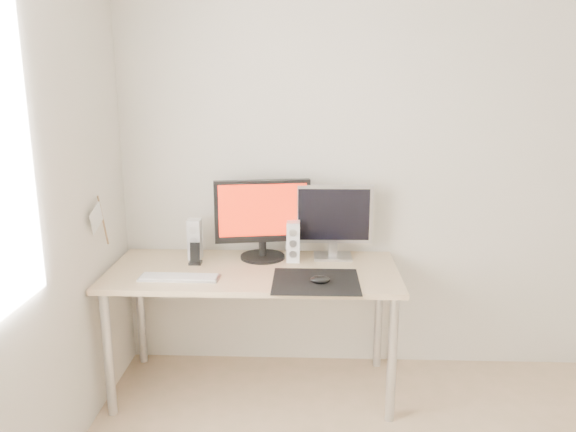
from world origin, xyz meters
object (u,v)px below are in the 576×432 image
object	(u,v)px
mouse	(320,280)
second_monitor	(333,218)
speaker_left	(195,239)
phone_dock	(195,258)
main_monitor	(262,216)
desk	(253,282)
speaker_right	(293,242)
keyboard	(179,277)

from	to	relation	value
mouse	second_monitor	xyz separation A→B (m)	(0.08, 0.43, 0.22)
speaker_left	phone_dock	world-z (taller)	speaker_left
mouse	main_monitor	xyz separation A→B (m)	(-0.33, 0.40, 0.23)
desk	speaker_left	distance (m)	0.44
main_monitor	speaker_right	world-z (taller)	main_monitor
keyboard	mouse	bearing A→B (deg)	-3.68
mouse	second_monitor	distance (m)	0.49
phone_dock	keyboard	bearing A→B (deg)	-98.81
desk	speaker_left	xyz separation A→B (m)	(-0.36, 0.18, 0.20)
main_monitor	speaker_right	bearing A→B (deg)	-12.69
main_monitor	speaker_right	size ratio (longest dim) A/B	2.34
keyboard	phone_dock	bearing A→B (deg)	81.19
speaker_left	phone_dock	distance (m)	0.13
mouse	main_monitor	world-z (taller)	main_monitor
keyboard	speaker_right	bearing A→B (deg)	28.21
desk	speaker_right	size ratio (longest dim) A/B	6.82
mouse	phone_dock	bearing A→B (deg)	157.56
speaker_left	keyboard	distance (m)	0.36
main_monitor	second_monitor	size ratio (longest dim) A/B	1.22
main_monitor	speaker_left	world-z (taller)	main_monitor
speaker_right	speaker_left	bearing A→B (deg)	177.13
mouse	keyboard	size ratio (longest dim) A/B	0.25
second_monitor	speaker_left	size ratio (longest dim) A/B	1.92
keyboard	second_monitor	bearing A→B (deg)	25.20
mouse	keyboard	world-z (taller)	mouse
speaker_left	speaker_right	bearing A→B (deg)	-2.87
main_monitor	speaker_right	distance (m)	0.23
speaker_right	phone_dock	world-z (taller)	speaker_right
speaker_right	phone_dock	bearing A→B (deg)	-172.28
mouse	phone_dock	distance (m)	0.76
speaker_left	speaker_right	distance (m)	0.57
desk	second_monitor	xyz separation A→B (m)	(0.45, 0.22, 0.32)
speaker_right	mouse	bearing A→B (deg)	-67.96
speaker_left	keyboard	world-z (taller)	speaker_left
keyboard	speaker_left	bearing A→B (deg)	87.08
mouse	phone_dock	xyz separation A→B (m)	(-0.70, 0.29, 0.02)
main_monitor	speaker_left	xyz separation A→B (m)	(-0.40, -0.01, -0.14)
speaker_right	phone_dock	distance (m)	0.56
speaker_left	phone_dock	bearing A→B (deg)	-79.16
main_monitor	second_monitor	world-z (taller)	main_monitor
desk	keyboard	bearing A→B (deg)	-155.77
mouse	desk	distance (m)	0.44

